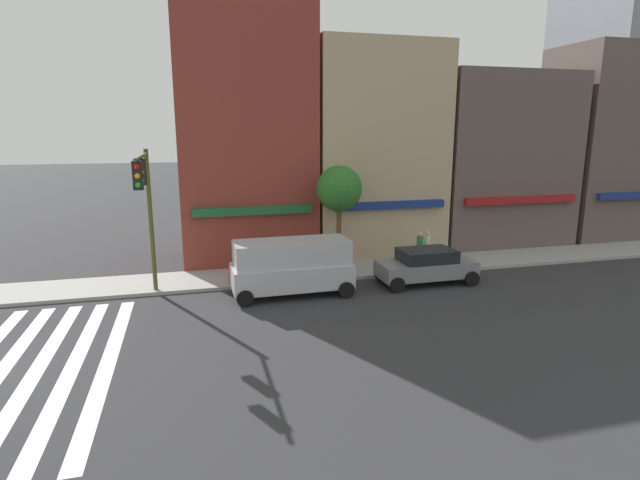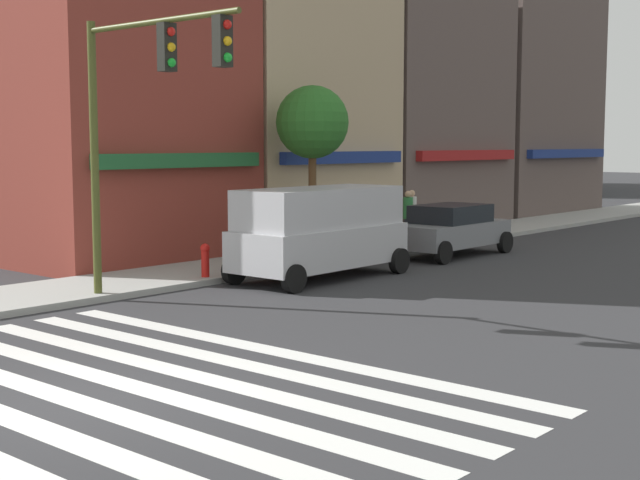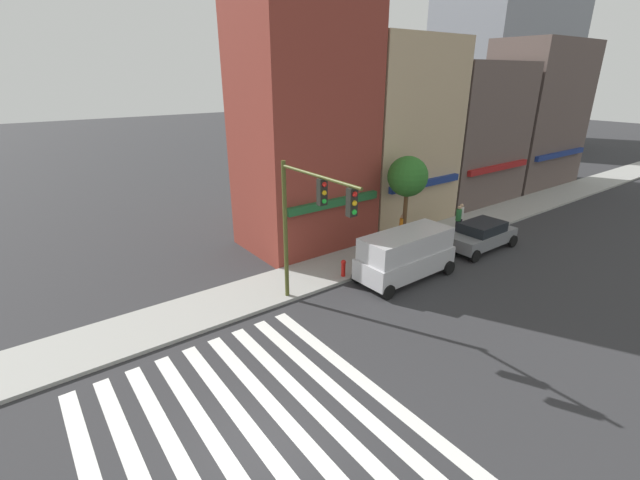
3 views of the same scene
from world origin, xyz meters
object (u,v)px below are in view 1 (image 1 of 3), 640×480
object	(u,v)px
pedestrian_white_shirt	(427,248)
pedestrian_green_top	(420,249)
street_tree	(339,190)
pedestrian_orange_vest	(337,250)
traffic_signal	(145,195)
van_silver	(292,265)
sedan_grey	(426,265)
fire_hydrant	(231,274)

from	to	relation	value
pedestrian_white_shirt	pedestrian_green_top	bearing A→B (deg)	-64.33
pedestrian_green_top	pedestrian_white_shirt	xyz separation A→B (m)	(0.47, 0.18, 0.00)
pedestrian_white_shirt	street_tree	distance (m)	5.36
pedestrian_orange_vest	pedestrian_white_shirt	bearing A→B (deg)	-176.02
traffic_signal	pedestrian_green_top	xyz separation A→B (m)	(12.45, 2.08, -3.33)
traffic_signal	street_tree	xyz separation A→B (m)	(8.49, 2.80, -0.35)
van_silver	pedestrian_green_top	xyz separation A→B (m)	(6.85, 2.08, -0.21)
sedan_grey	pedestrian_white_shirt	bearing A→B (deg)	62.79
van_silver	pedestrian_white_shirt	size ratio (longest dim) A/B	2.84
sedan_grey	pedestrian_orange_vest	world-z (taller)	pedestrian_orange_vest
van_silver	sedan_grey	size ratio (longest dim) A/B	1.14
sedan_grey	pedestrian_orange_vest	distance (m)	4.42
traffic_signal	van_silver	distance (m)	6.40
sedan_grey	pedestrian_green_top	size ratio (longest dim) A/B	2.50
fire_hydrant	street_tree	xyz separation A→B (m)	(5.31, 1.10, 3.45)
pedestrian_white_shirt	pedestrian_orange_vest	size ratio (longest dim) A/B	1.00
traffic_signal	pedestrian_green_top	distance (m)	13.05
van_silver	sedan_grey	xyz separation A→B (m)	(6.19, 0.00, -0.44)
traffic_signal	pedestrian_white_shirt	xyz separation A→B (m)	(12.91, 2.26, -3.33)
traffic_signal	van_silver	size ratio (longest dim) A/B	1.21
van_silver	pedestrian_green_top	bearing A→B (deg)	16.05
pedestrian_green_top	street_tree	world-z (taller)	street_tree
traffic_signal	sedan_grey	size ratio (longest dim) A/B	1.38
pedestrian_green_top	street_tree	bearing A→B (deg)	-48.03
sedan_grey	pedestrian_green_top	distance (m)	2.19
van_silver	pedestrian_white_shirt	bearing A→B (deg)	16.31
pedestrian_orange_vest	van_silver	bearing A→B (deg)	57.81
traffic_signal	pedestrian_white_shirt	bearing A→B (deg)	9.93
pedestrian_white_shirt	pedestrian_orange_vest	bearing A→B (deg)	-93.64
pedestrian_white_shirt	fire_hydrant	xyz separation A→B (m)	(-9.73, -0.56, -0.46)
traffic_signal	pedestrian_green_top	bearing A→B (deg)	9.50
sedan_grey	street_tree	bearing A→B (deg)	139.01
van_silver	pedestrian_white_shirt	distance (m)	7.66
fire_hydrant	street_tree	size ratio (longest dim) A/B	0.17
van_silver	pedestrian_orange_vest	world-z (taller)	van_silver
traffic_signal	fire_hydrant	world-z (taller)	traffic_signal
pedestrian_white_shirt	street_tree	xyz separation A→B (m)	(-4.42, 0.54, 2.99)
pedestrian_orange_vest	fire_hydrant	world-z (taller)	pedestrian_orange_vest
traffic_signal	pedestrian_orange_vest	xyz separation A→B (m)	(8.47, 2.92, -3.33)
sedan_grey	pedestrian_green_top	bearing A→B (deg)	71.69
pedestrian_green_top	pedestrian_orange_vest	xyz separation A→B (m)	(-3.98, 0.84, 0.00)
sedan_grey	pedestrian_orange_vest	size ratio (longest dim) A/B	2.50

